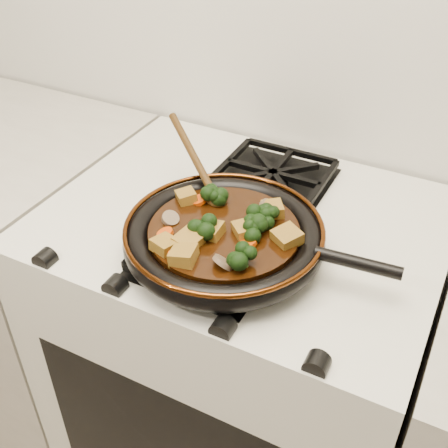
% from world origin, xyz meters
% --- Properties ---
extents(stove, '(0.76, 0.60, 0.90)m').
position_xyz_m(stove, '(0.00, 1.69, 0.45)').
color(stove, silver).
rests_on(stove, ground).
extents(burner_grate_front, '(0.23, 0.23, 0.03)m').
position_xyz_m(burner_grate_front, '(0.00, 1.55, 0.91)').
color(burner_grate_front, black).
rests_on(burner_grate_front, stove).
extents(burner_grate_back, '(0.23, 0.23, 0.03)m').
position_xyz_m(burner_grate_back, '(0.00, 1.83, 0.91)').
color(burner_grate_back, black).
rests_on(burner_grate_back, stove).
extents(skillet, '(0.47, 0.35, 0.05)m').
position_xyz_m(skillet, '(0.02, 1.57, 0.94)').
color(skillet, black).
rests_on(skillet, burner_grate_front).
extents(braising_sauce, '(0.26, 0.26, 0.02)m').
position_xyz_m(braising_sauce, '(0.02, 1.57, 0.95)').
color(braising_sauce, black).
rests_on(braising_sauce, skillet).
extents(tofu_cube_0, '(0.05, 0.05, 0.03)m').
position_xyz_m(tofu_cube_0, '(0.06, 1.57, 0.97)').
color(tofu_cube_0, olive).
rests_on(tofu_cube_0, braising_sauce).
extents(tofu_cube_1, '(0.05, 0.05, 0.03)m').
position_xyz_m(tofu_cube_1, '(-0.08, 1.61, 0.97)').
color(tofu_cube_1, olive).
rests_on(tofu_cube_1, braising_sauce).
extents(tofu_cube_2, '(0.05, 0.05, 0.03)m').
position_xyz_m(tofu_cube_2, '(-0.01, 1.50, 0.97)').
color(tofu_cube_2, olive).
rests_on(tofu_cube_2, braising_sauce).
extents(tofu_cube_3, '(0.04, 0.04, 0.03)m').
position_xyz_m(tofu_cube_3, '(0.01, 1.55, 0.97)').
color(tofu_cube_3, olive).
rests_on(tofu_cube_3, braising_sauce).
extents(tofu_cube_4, '(0.05, 0.05, 0.03)m').
position_xyz_m(tofu_cube_4, '(0.07, 1.65, 0.97)').
color(tofu_cube_4, olive).
rests_on(tofu_cube_4, braising_sauce).
extents(tofu_cube_5, '(0.05, 0.05, 0.02)m').
position_xyz_m(tofu_cube_5, '(-0.04, 1.48, 0.97)').
color(tofu_cube_5, olive).
rests_on(tofu_cube_5, braising_sauce).
extents(tofu_cube_6, '(0.05, 0.05, 0.03)m').
position_xyz_m(tofu_cube_6, '(-0.00, 1.47, 0.97)').
color(tofu_cube_6, olive).
rests_on(tofu_cube_6, braising_sauce).
extents(tofu_cube_7, '(0.06, 0.06, 0.03)m').
position_xyz_m(tofu_cube_7, '(0.13, 1.59, 0.97)').
color(tofu_cube_7, olive).
rests_on(tofu_cube_7, braising_sauce).
extents(broccoli_floret_0, '(0.09, 0.08, 0.06)m').
position_xyz_m(broccoli_floret_0, '(-0.03, 1.63, 0.97)').
color(broccoli_floret_0, black).
rests_on(broccoli_floret_0, braising_sauce).
extents(broccoli_floret_1, '(0.09, 0.09, 0.07)m').
position_xyz_m(broccoli_floret_1, '(0.07, 1.57, 0.97)').
color(broccoli_floret_1, black).
rests_on(broccoli_floret_1, braising_sauce).
extents(broccoli_floret_2, '(0.07, 0.07, 0.07)m').
position_xyz_m(broccoli_floret_2, '(0.07, 1.60, 0.97)').
color(broccoli_floret_2, black).
rests_on(broccoli_floret_2, braising_sauce).
extents(broccoli_floret_3, '(0.08, 0.08, 0.08)m').
position_xyz_m(broccoli_floret_3, '(-0.01, 1.54, 0.97)').
color(broccoli_floret_3, black).
rests_on(broccoli_floret_3, braising_sauce).
extents(broccoli_floret_4, '(0.08, 0.08, 0.07)m').
position_xyz_m(broccoli_floret_4, '(0.09, 1.50, 0.97)').
color(broccoli_floret_4, black).
rests_on(broccoli_floret_4, braising_sauce).
extents(broccoli_floret_5, '(0.07, 0.07, 0.08)m').
position_xyz_m(broccoli_floret_5, '(0.08, 1.63, 0.97)').
color(broccoli_floret_5, black).
rests_on(broccoli_floret_5, braising_sauce).
extents(carrot_coin_0, '(0.03, 0.03, 0.02)m').
position_xyz_m(carrot_coin_0, '(0.08, 1.55, 0.96)').
color(carrot_coin_0, '#CD3E05').
rests_on(carrot_coin_0, braising_sauce).
extents(carrot_coin_1, '(0.03, 0.03, 0.02)m').
position_xyz_m(carrot_coin_1, '(-0.06, 1.51, 0.96)').
color(carrot_coin_1, '#CD3E05').
rests_on(carrot_coin_1, braising_sauce).
extents(carrot_coin_2, '(0.03, 0.03, 0.02)m').
position_xyz_m(carrot_coin_2, '(-0.06, 1.62, 0.96)').
color(carrot_coin_2, '#CD3E05').
rests_on(carrot_coin_2, braising_sauce).
extents(carrot_coin_3, '(0.03, 0.03, 0.02)m').
position_xyz_m(carrot_coin_3, '(-0.01, 1.47, 0.96)').
color(carrot_coin_3, '#CD3E05').
rests_on(carrot_coin_3, braising_sauce).
extents(carrot_coin_4, '(0.03, 0.03, 0.02)m').
position_xyz_m(carrot_coin_4, '(-0.02, 1.55, 0.96)').
color(carrot_coin_4, '#CD3E05').
rests_on(carrot_coin_4, braising_sauce).
extents(mushroom_slice_0, '(0.05, 0.05, 0.03)m').
position_xyz_m(mushroom_slice_0, '(0.06, 1.48, 0.97)').
color(mushroom_slice_0, brown).
rests_on(mushroom_slice_0, braising_sauce).
extents(mushroom_slice_1, '(0.04, 0.04, 0.02)m').
position_xyz_m(mushroom_slice_1, '(-0.07, 1.55, 0.97)').
color(mushroom_slice_1, brown).
rests_on(mushroom_slice_1, braising_sauce).
extents(mushroom_slice_2, '(0.04, 0.04, 0.03)m').
position_xyz_m(mushroom_slice_2, '(0.07, 1.65, 0.97)').
color(mushroom_slice_2, brown).
rests_on(mushroom_slice_2, braising_sauce).
extents(wooden_spoon, '(0.13, 0.11, 0.23)m').
position_xyz_m(wooden_spoon, '(-0.08, 1.68, 0.98)').
color(wooden_spoon, '#41280D').
rests_on(wooden_spoon, braising_sauce).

